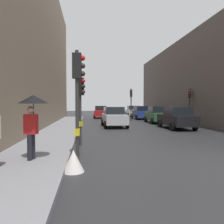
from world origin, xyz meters
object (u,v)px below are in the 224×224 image
object	(u,v)px
traffic_light_far_median	(131,99)
car_white_compact	(133,111)
car_silver_hatchback	(114,117)
warning_sign_triangle	(73,161)
traffic_light_near_left	(78,86)
car_red_sedan	(101,112)
car_dark_suv	(177,118)
traffic_light_mid_street	(189,100)
car_green_estate	(157,115)
pedestrian_with_umbrella	(33,109)
car_blue_van	(141,113)
traffic_light_near_right	(81,97)

from	to	relation	value
traffic_light_far_median	car_white_compact	bearing A→B (deg)	77.26
car_silver_hatchback	warning_sign_triangle	bearing A→B (deg)	-102.15
traffic_light_far_median	traffic_light_near_left	bearing A→B (deg)	-106.83
traffic_light_far_median	warning_sign_triangle	world-z (taller)	traffic_light_far_median
car_red_sedan	car_white_compact	world-z (taller)	same
car_dark_suv	car_white_compact	xyz separation A→B (m)	(0.21, 18.45, 0.00)
traffic_light_mid_street	car_green_estate	size ratio (longest dim) A/B	0.83
car_green_estate	car_white_compact	xyz separation A→B (m)	(0.04, 12.95, 0.00)
traffic_light_far_median	warning_sign_triangle	xyz separation A→B (m)	(-5.48, -18.80, -2.30)
car_red_sedan	car_white_compact	size ratio (longest dim) A/B	1.01
traffic_light_far_median	pedestrian_with_umbrella	xyz separation A→B (m)	(-6.85, -17.85, -0.78)
car_dark_suv	warning_sign_triangle	world-z (taller)	car_dark_suv
traffic_light_near_left	car_blue_van	world-z (taller)	traffic_light_near_left
car_white_compact	pedestrian_with_umbrella	bearing A→B (deg)	-108.08
car_dark_suv	car_silver_hatchback	xyz separation A→B (m)	(-4.85, 2.13, 0.00)
car_silver_hatchback	pedestrian_with_umbrella	distance (m)	12.51
pedestrian_with_umbrella	car_green_estate	bearing A→B (deg)	58.92
car_dark_suv	car_green_estate	size ratio (longest dim) A/B	1.00
traffic_light_near_right	car_blue_van	distance (m)	19.72
traffic_light_near_left	car_dark_suv	world-z (taller)	traffic_light_near_left
car_green_estate	pedestrian_with_umbrella	bearing A→B (deg)	-121.08
traffic_light_near_right	car_dark_suv	bearing A→B (deg)	40.60
car_dark_suv	car_red_sedan	world-z (taller)	same
traffic_light_far_median	traffic_light_mid_street	bearing A→B (deg)	-47.63
car_green_estate	car_dark_suv	bearing A→B (deg)	-91.74
traffic_light_mid_street	car_silver_hatchback	xyz separation A→B (m)	(-7.40, -0.96, -1.56)
traffic_light_far_median	car_dark_suv	distance (m)	8.65
traffic_light_far_median	car_green_estate	distance (m)	3.94
car_red_sedan	traffic_light_near_right	bearing A→B (deg)	-96.03
car_white_compact	warning_sign_triangle	size ratio (longest dim) A/B	6.55
car_blue_van	car_silver_hatchback	distance (m)	10.77
car_green_estate	traffic_light_mid_street	bearing A→B (deg)	-45.30
warning_sign_triangle	pedestrian_with_umbrella	bearing A→B (deg)	145.25
traffic_light_near_left	car_green_estate	size ratio (longest dim) A/B	0.90
traffic_light_near_right	car_silver_hatchback	size ratio (longest dim) A/B	0.79
car_blue_van	warning_sign_triangle	distance (m)	23.62
traffic_light_near_left	warning_sign_triangle	bearing A→B (deg)	-95.39
car_blue_van	car_white_compact	size ratio (longest dim) A/B	1.00
car_dark_suv	pedestrian_with_umbrella	bearing A→B (deg)	-132.90
traffic_light_near_left	car_white_compact	xyz separation A→B (m)	(7.71, 28.06, -1.74)
traffic_light_near_left	pedestrian_with_umbrella	bearing A→B (deg)	-178.53
pedestrian_with_umbrella	car_white_compact	bearing A→B (deg)	71.92
traffic_light_near_left	car_white_compact	size ratio (longest dim) A/B	0.89
traffic_light_near_right	traffic_light_mid_street	distance (m)	13.85
pedestrian_with_umbrella	traffic_light_mid_street	bearing A→B (deg)	47.88
traffic_light_mid_street	warning_sign_triangle	distance (m)	17.17
car_dark_suv	car_red_sedan	distance (m)	15.84
traffic_light_near_right	car_blue_van	xyz separation A→B (m)	(7.41, 18.22, -1.45)
traffic_light_near_left	car_silver_hatchback	xyz separation A→B (m)	(2.65, 11.74, -1.74)
traffic_light_mid_street	traffic_light_near_right	bearing A→B (deg)	-136.56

